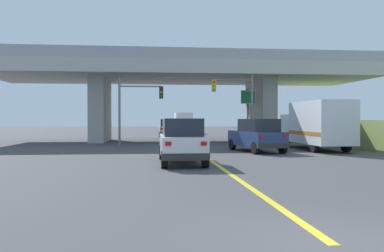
{
  "coord_description": "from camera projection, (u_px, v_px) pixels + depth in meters",
  "views": [
    {
      "loc": [
        -2.85,
        -5.92,
        1.97
      ],
      "look_at": [
        -0.28,
        19.15,
        1.57
      ],
      "focal_mm": 37.29,
      "sensor_mm": 36.0,
      "label": 1
    }
  ],
  "objects": [
    {
      "name": "ground",
      "position": [
        182.0,
        141.0,
        37.06
      ],
      "size": [
        160.0,
        160.0,
        0.0
      ],
      "primitive_type": "plane",
      "color": "#424244"
    },
    {
      "name": "overpass_bridge",
      "position": [
        182.0,
        80.0,
        36.97
      ],
      "size": [
        34.11,
        10.83,
        7.73
      ],
      "color": "#B7B5AD",
      "rests_on": "ground"
    },
    {
      "name": "lane_divider_stripe",
      "position": [
        208.0,
        159.0,
        20.09
      ],
      "size": [
        0.2,
        27.91,
        0.01
      ],
      "primitive_type": "cube",
      "color": "yellow",
      "rests_on": "ground"
    },
    {
      "name": "suv_lead",
      "position": [
        182.0,
        141.0,
        17.91
      ],
      "size": [
        1.93,
        4.85,
        2.02
      ],
      "color": "silver",
      "rests_on": "ground"
    },
    {
      "name": "suv_crossing",
      "position": [
        257.0,
        135.0,
        24.41
      ],
      "size": [
        2.72,
        4.94,
        2.02
      ],
      "rotation": [
        0.0,
        0.0,
        0.18
      ],
      "color": "navy",
      "rests_on": "ground"
    },
    {
      "name": "box_truck",
      "position": [
        316.0,
        125.0,
        25.96
      ],
      "size": [
        2.33,
        7.36,
        3.13
      ],
      "color": "silver",
      "rests_on": "ground"
    },
    {
      "name": "sedan_oncoming",
      "position": [
        168.0,
        128.0,
        43.39
      ],
      "size": [
        1.95,
        4.51,
        2.02
      ],
      "color": "silver",
      "rests_on": "ground"
    },
    {
      "name": "traffic_signal_nearside",
      "position": [
        239.0,
        98.0,
        32.33
      ],
      "size": [
        3.39,
        0.36,
        5.9
      ],
      "color": "slate",
      "rests_on": "ground"
    },
    {
      "name": "traffic_signal_farside",
      "position": [
        135.0,
        102.0,
        31.33
      ],
      "size": [
        3.52,
        0.36,
        5.31
      ],
      "color": "slate",
      "rests_on": "ground"
    },
    {
      "name": "highway_sign",
      "position": [
        248.0,
        103.0,
        35.29
      ],
      "size": [
        1.3,
        0.17,
        4.73
      ],
      "color": "#56595E",
      "rests_on": "ground"
    },
    {
      "name": "semi_truck_distant",
      "position": [
        183.0,
        122.0,
        58.03
      ],
      "size": [
        2.33,
        7.29,
        2.95
      ],
      "color": "silver",
      "rests_on": "ground"
    }
  ]
}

